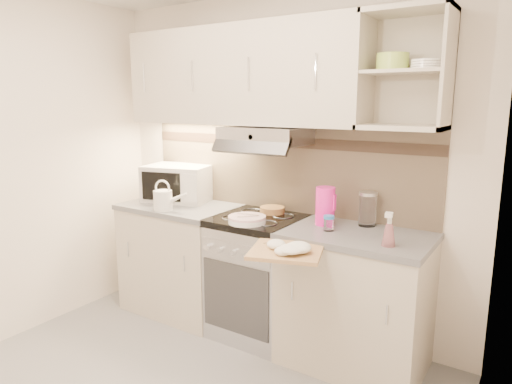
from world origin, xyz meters
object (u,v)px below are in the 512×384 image
Objects in this scene: electric_range at (258,276)px; spray_bottle at (389,232)px; cutting_board at (286,251)px; plate_stack at (247,219)px; glass_jar at (368,209)px; watering_can at (164,199)px; pink_pitcher at (325,206)px; microwave at (179,183)px.

spray_bottle is (0.99, -0.15, 0.53)m from electric_range.
plate_stack is at bearing 128.94° from cutting_board.
glass_jar is (0.71, 0.38, 0.09)m from plate_stack.
electric_range is 0.92m from watering_can.
watering_can is at bearing 172.06° from spray_bottle.
pink_pitcher is 0.64× the size of cutting_board.
microwave is (-0.87, 0.12, 0.60)m from electric_range.
spray_bottle reaches higher than cutting_board.
pink_pitcher is (0.49, 0.07, 0.58)m from electric_range.
plate_stack is 0.97m from spray_bottle.
glass_jar is at bearing 115.64° from spray_bottle.
spray_bottle is at bearing -22.98° from microwave.
microwave is at bearing 137.76° from cutting_board.
glass_jar is at bearing -1.44° from watering_can.
glass_jar reaches higher than spray_bottle.
cutting_board is at bearing -29.83° from watering_can.
electric_range is 1.14m from spray_bottle.
cutting_board is (0.01, -0.55, -0.16)m from pink_pitcher.
spray_bottle is 0.53× the size of cutting_board.
microwave is 1.61m from glass_jar.
electric_range is at bearing -164.82° from glass_jar.
spray_bottle is at bearing -8.78° from electric_range.
cutting_board is (-0.23, -0.68, -0.14)m from glass_jar.
cutting_board is (1.37, -0.60, -0.18)m from microwave.
electric_range is 0.95m from glass_jar.
plate_stack is 0.57m from cutting_board.
glass_jar is (0.74, 0.20, 0.56)m from electric_range.
watering_can is 0.68× the size of cutting_board.
glass_jar is (1.61, 0.08, -0.03)m from microwave.
cutting_board is at bearing -155.87° from spray_bottle.
pink_pitcher is 1.12× the size of glass_jar.
glass_jar is (0.25, 0.13, -0.01)m from pink_pitcher.
electric_range is 2.23× the size of cutting_board.
glass_jar is at bearing 15.18° from electric_range.
glass_jar is 0.44m from spray_bottle.
watering_can is at bearing -177.12° from plate_stack.
pink_pitcher is at bearing 145.92° from spray_bottle.
electric_range is 3.29× the size of watering_can.
microwave reaches higher than electric_range.
glass_jar is 0.57× the size of cutting_board.
pink_pitcher reaches higher than glass_jar.
microwave is at bearing 97.22° from watering_can.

